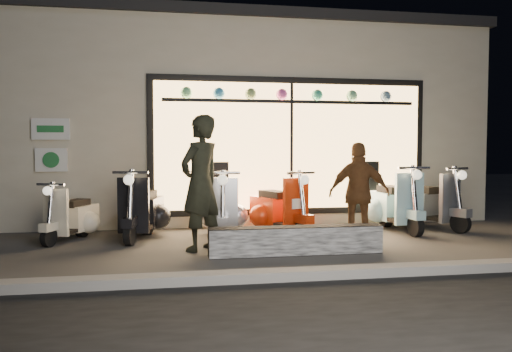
{
  "coord_description": "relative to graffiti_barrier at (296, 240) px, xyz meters",
  "views": [
    {
      "loc": [
        -1.5,
        -7.44,
        1.48
      ],
      "look_at": [
        -0.12,
        0.6,
        1.05
      ],
      "focal_mm": 35.0,
      "sensor_mm": 36.0,
      "label": 1
    }
  ],
  "objects": [
    {
      "name": "scooter_grey",
      "position": [
        3.01,
        1.99,
        0.25
      ],
      "size": [
        0.88,
        1.54,
        1.12
      ],
      "rotation": [
        0.0,
        0.0,
        0.39
      ],
      "color": "black",
      "rests_on": "ground"
    },
    {
      "name": "man",
      "position": [
        -1.31,
        0.52,
        0.79
      ],
      "size": [
        0.85,
        0.84,
        1.99
      ],
      "primitive_type": "imported",
      "rotation": [
        0.0,
        0.0,
        3.9
      ],
      "color": "black",
      "rests_on": "ground"
    },
    {
      "name": "scooter_black",
      "position": [
        -2.2,
        1.82,
        0.24
      ],
      "size": [
        0.71,
        1.55,
        1.1
      ],
      "rotation": [
        0.0,
        0.0,
        -0.21
      ],
      "color": "black",
      "rests_on": "ground"
    },
    {
      "name": "woman",
      "position": [
        1.16,
        0.59,
        0.6
      ],
      "size": [
        1.0,
        0.6,
        1.6
      ],
      "primitive_type": "imported",
      "rotation": [
        0.0,
        0.0,
        2.9
      ],
      "color": "brown",
      "rests_on": "ground"
    },
    {
      "name": "scooter_silver",
      "position": [
        -0.84,
        1.74,
        0.24
      ],
      "size": [
        0.61,
        1.53,
        1.09
      ],
      "rotation": [
        0.0,
        0.0,
        -0.13
      ],
      "color": "black",
      "rests_on": "ground"
    },
    {
      "name": "ground",
      "position": [
        -0.24,
        0.65,
        -0.2
      ],
      "size": [
        40.0,
        40.0,
        0.0
      ],
      "primitive_type": "plane",
      "color": "#383533",
      "rests_on": "ground"
    },
    {
      "name": "scooter_blue",
      "position": [
        2.33,
        1.87,
        0.26
      ],
      "size": [
        0.53,
        1.59,
        1.14
      ],
      "rotation": [
        0.0,
        0.0,
        0.03
      ],
      "color": "black",
      "rests_on": "ground"
    },
    {
      "name": "scooter_cream",
      "position": [
        -3.32,
        1.78,
        0.17
      ],
      "size": [
        0.74,
        1.28,
        0.93
      ],
      "rotation": [
        0.0,
        0.0,
        -0.4
      ],
      "color": "black",
      "rests_on": "ground"
    },
    {
      "name": "scooter_red",
      "position": [
        0.09,
        1.75,
        0.23
      ],
      "size": [
        0.87,
        1.48,
        1.08
      ],
      "rotation": [
        0.0,
        0.0,
        0.41
      ],
      "color": "black",
      "rests_on": "ground"
    },
    {
      "name": "graffiti_barrier",
      "position": [
        0.0,
        0.0,
        0.0
      ],
      "size": [
        2.47,
        0.28,
        0.4
      ],
      "primitive_type": "cube",
      "color": "black",
      "rests_on": "ground"
    },
    {
      "name": "kerb",
      "position": [
        -0.24,
        -1.35,
        -0.14
      ],
      "size": [
        40.0,
        0.25,
        0.12
      ],
      "primitive_type": "cube",
      "color": "slate",
      "rests_on": "ground"
    },
    {
      "name": "shop_building",
      "position": [
        -0.23,
        5.63,
        1.9
      ],
      "size": [
        10.2,
        6.23,
        4.2
      ],
      "color": "beige",
      "rests_on": "ground"
    }
  ]
}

